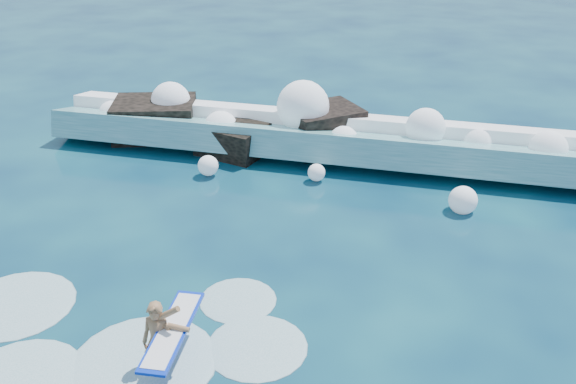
% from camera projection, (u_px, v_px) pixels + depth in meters
% --- Properties ---
extents(ground, '(200.00, 200.00, 0.00)m').
position_uv_depth(ground, '(203.00, 271.00, 14.53)').
color(ground, '#082542').
rests_on(ground, ground).
extents(breaking_wave, '(17.42, 2.74, 1.50)m').
position_uv_depth(breaking_wave, '(323.00, 138.00, 20.25)').
color(breaking_wave, teal).
rests_on(breaking_wave, ground).
extents(rock_cluster, '(8.68, 3.61, 1.55)m').
position_uv_depth(rock_cluster, '(229.00, 129.00, 21.05)').
color(rock_cluster, black).
rests_on(rock_cluster, ground).
extents(surfer_with_board, '(0.93, 2.86, 1.67)m').
position_uv_depth(surfer_with_board, '(162.00, 340.00, 11.48)').
color(surfer_with_board, '#956A45').
rests_on(surfer_with_board, ground).
extents(wave_spray, '(14.84, 4.42, 2.33)m').
position_uv_depth(wave_spray, '(309.00, 122.00, 20.02)').
color(wave_spray, white).
rests_on(wave_spray, ground).
extents(surf_foam, '(8.77, 5.18, 0.14)m').
position_uv_depth(surf_foam, '(115.00, 347.00, 12.22)').
color(surf_foam, silver).
rests_on(surf_foam, ground).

